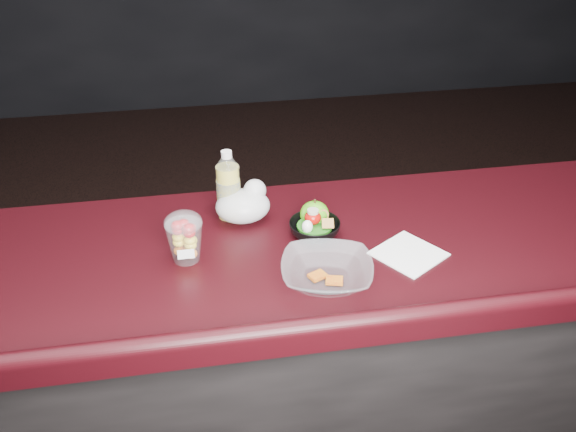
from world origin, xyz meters
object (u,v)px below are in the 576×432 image
at_px(snack_bowl, 314,228).
at_px(takeout_bowl, 327,272).
at_px(fruit_cup, 184,236).
at_px(lemonade_bottle, 228,190).
at_px(green_apple, 315,214).

bearing_deg(snack_bowl, takeout_bowl, -93.40).
height_order(fruit_cup, takeout_bowl, fruit_cup).
height_order(lemonade_bottle, takeout_bowl, lemonade_bottle).
xyz_separation_m(fruit_cup, snack_bowl, (0.36, 0.05, -0.05)).
relative_size(green_apple, takeout_bowl, 0.32).
relative_size(lemonade_bottle, takeout_bowl, 0.77).
relative_size(fruit_cup, takeout_bowl, 0.52).
distance_m(green_apple, snack_bowl, 0.05).
bearing_deg(lemonade_bottle, takeout_bowl, -59.81).
distance_m(lemonade_bottle, fruit_cup, 0.24).
xyz_separation_m(fruit_cup, green_apple, (0.37, 0.10, -0.03)).
relative_size(lemonade_bottle, snack_bowl, 1.38).
xyz_separation_m(green_apple, takeout_bowl, (-0.02, -0.26, -0.01)).
distance_m(lemonade_bottle, green_apple, 0.26).
bearing_deg(fruit_cup, takeout_bowl, -24.89).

